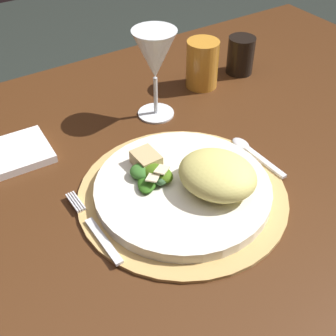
{
  "coord_description": "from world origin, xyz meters",
  "views": [
    {
      "loc": [
        -0.29,
        -0.52,
        1.24
      ],
      "look_at": [
        0.0,
        -0.06,
        0.76
      ],
      "focal_mm": 47.14,
      "sensor_mm": 36.0,
      "label": 1
    }
  ],
  "objects": [
    {
      "name": "fork",
      "position": [
        -0.15,
        -0.1,
        0.75
      ],
      "size": [
        0.02,
        0.16,
        0.0
      ],
      "color": "silver",
      "rests_on": "placemat"
    },
    {
      "name": "placemat",
      "position": [
        0.0,
        -0.11,
        0.74
      ],
      "size": [
        0.33,
        0.33,
        0.01
      ],
      "primitive_type": "cylinder",
      "color": "tan",
      "rests_on": "dining_table"
    },
    {
      "name": "napkin",
      "position": [
        -0.21,
        0.14,
        0.75
      ],
      "size": [
        0.15,
        0.11,
        0.01
      ],
      "primitive_type": "cube",
      "rotation": [
        0.0,
        0.0,
        -0.04
      ],
      "color": "white",
      "rests_on": "dining_table"
    },
    {
      "name": "bread_piece",
      "position": [
        -0.02,
        -0.04,
        0.78
      ],
      "size": [
        0.04,
        0.05,
        0.02
      ],
      "primitive_type": "cube",
      "rotation": [
        0.0,
        0.0,
        4.75
      ],
      "color": "tan",
      "rests_on": "dinner_plate"
    },
    {
      "name": "amber_tumbler",
      "position": [
        0.23,
        0.16,
        0.79
      ],
      "size": [
        0.07,
        0.07,
        0.1
      ],
      "primitive_type": "cylinder",
      "color": "orange",
      "rests_on": "dining_table"
    },
    {
      "name": "dining_table",
      "position": [
        0.0,
        0.0,
        0.58
      ],
      "size": [
        1.48,
        0.82,
        0.74
      ],
      "color": "#452511",
      "rests_on": "ground"
    },
    {
      "name": "wine_glass",
      "position": [
        0.09,
        0.12,
        0.86
      ],
      "size": [
        0.08,
        0.08,
        0.18
      ],
      "color": "silver",
      "rests_on": "dining_table"
    },
    {
      "name": "dinner_plate",
      "position": [
        0.0,
        -0.11,
        0.76
      ],
      "size": [
        0.28,
        0.28,
        0.02
      ],
      "primitive_type": "cylinder",
      "color": "white",
      "rests_on": "placemat"
    },
    {
      "name": "dark_tumbler",
      "position": [
        0.34,
        0.16,
        0.78
      ],
      "size": [
        0.06,
        0.06,
        0.08
      ],
      "primitive_type": "cylinder",
      "color": "black",
      "rests_on": "dining_table"
    },
    {
      "name": "salad_greens",
      "position": [
        -0.03,
        -0.07,
        0.77
      ],
      "size": [
        0.08,
        0.08,
        0.03
      ],
      "color": "#3F6513",
      "rests_on": "dinner_plate"
    },
    {
      "name": "spoon",
      "position": [
        0.16,
        -0.08,
        0.75
      ],
      "size": [
        0.02,
        0.13,
        0.01
      ],
      "color": "silver",
      "rests_on": "placemat"
    },
    {
      "name": "pasta_serving",
      "position": [
        0.04,
        -0.14,
        0.79
      ],
      "size": [
        0.14,
        0.15,
        0.05
      ],
      "primitive_type": "ellipsoid",
      "rotation": [
        0.0,
        0.0,
        5.07
      ],
      "color": "#D6CB6C",
      "rests_on": "dinner_plate"
    }
  ]
}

